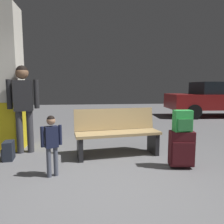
% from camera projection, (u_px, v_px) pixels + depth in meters
% --- Properties ---
extents(ground_plane, '(18.00, 18.00, 0.10)m').
position_uv_depth(ground_plane, '(96.00, 130.00, 6.60)').
color(ground_plane, slate).
extents(structural_pillar, '(0.57, 0.57, 2.92)m').
position_uv_depth(structural_pillar, '(7.00, 80.00, 4.31)').
color(structural_pillar, yellow).
rests_on(structural_pillar, ground_plane).
extents(bench, '(1.65, 0.73, 0.89)m').
position_uv_depth(bench, '(117.00, 132.00, 4.02)').
color(bench, tan).
rests_on(bench, ground_plane).
extents(suitcase, '(0.40, 0.28, 0.60)m').
position_uv_depth(suitcase, '(181.00, 149.00, 3.38)').
color(suitcase, '#471419').
rests_on(suitcase, ground_plane).
extents(backpack_bright, '(0.28, 0.19, 0.34)m').
position_uv_depth(backpack_bright, '(183.00, 121.00, 3.33)').
color(backpack_bright, green).
rests_on(backpack_bright, suitcase).
extents(child, '(0.28, 0.17, 0.91)m').
position_uv_depth(child, '(51.00, 139.00, 3.03)').
color(child, '#4C5160').
rests_on(child, ground_plane).
extents(adult, '(0.58, 0.26, 1.72)m').
position_uv_depth(adult, '(23.00, 100.00, 4.09)').
color(adult, '#38383D').
rests_on(adult, ground_plane).
extents(backpack_dark_floor, '(0.22, 0.30, 0.34)m').
position_uv_depth(backpack_dark_floor, '(8.00, 151.00, 3.77)').
color(backpack_dark_floor, '#1E232D').
rests_on(backpack_dark_floor, ground_plane).
extents(parked_car_side, '(4.20, 2.00, 1.51)m').
position_uv_depth(parked_car_side, '(216.00, 98.00, 9.24)').
color(parked_car_side, maroon).
rests_on(parked_car_side, ground_plane).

